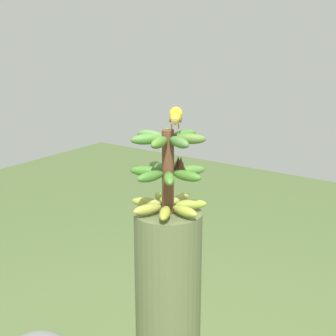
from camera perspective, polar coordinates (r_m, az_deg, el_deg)
banana_tree at (r=2.12m, az=-0.00°, el=-17.74°), size 0.25×0.25×1.00m
banana_bunch at (r=1.84m, az=0.05°, el=-0.42°), size 0.29×0.28×0.31m
perched_bird at (r=1.82m, az=0.85°, el=5.70°), size 0.11×0.16×0.07m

